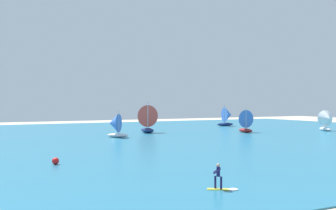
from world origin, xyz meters
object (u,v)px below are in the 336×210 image
Objects in this scene: sailboat_anchored_offshore at (327,120)px; sailboat_far_left at (115,125)px; sailboat_mid_right at (244,121)px; sailboat_leading at (227,116)px; kitesurfer at (221,180)px; sailboat_near_shore at (146,118)px; marker_buoy at (56,161)px.

sailboat_far_left is at bearing 172.50° from sailboat_anchored_offshore.
sailboat_mid_right is 1.10× the size of sailboat_far_left.
sailboat_leading is (-7.29, 22.33, 0.18)m from sailboat_anchored_offshore.
sailboat_far_left is at bearing -153.25° from sailboat_leading.
sailboat_leading is (40.45, 56.05, 1.62)m from kitesurfer.
sailboat_near_shore is (-16.26, 7.77, 0.46)m from sailboat_mid_right.
sailboat_leading is (8.72, 17.38, 0.11)m from sailboat_mid_right.
sailboat_anchored_offshore is at bearing -21.51° from sailboat_near_shore.
kitesurfer is 0.47× the size of sailboat_far_left.
sailboat_far_left is (-24.90, 0.44, -0.19)m from sailboat_mid_right.
sailboat_mid_right is (31.73, 38.66, 1.51)m from kitesurfer.
sailboat_near_shore is at bearing 71.57° from kitesurfer.
sailboat_anchored_offshore is (47.74, 33.72, 1.44)m from kitesurfer.
marker_buoy is at bearing -149.10° from sailboat_mid_right.
sailboat_leading is (24.98, 9.62, -0.35)m from sailboat_near_shore.
kitesurfer is at bearing -125.82° from sailboat_leading.
sailboat_anchored_offshore is at bearing -71.91° from sailboat_leading.
sailboat_anchored_offshore reaches higher than kitesurfer.
kitesurfer is 39.72m from sailboat_far_left.
sailboat_near_shore is 8.91× the size of marker_buoy.
sailboat_leading is at bearing 26.75° from sailboat_far_left.
sailboat_mid_right is 7.30× the size of marker_buoy.
sailboat_far_left is (6.83, 39.10, 1.32)m from kitesurfer.
kitesurfer is 0.44× the size of sailboat_anchored_offshore.
sailboat_anchored_offshore is 0.92× the size of sailboat_leading.
sailboat_anchored_offshore is 7.06× the size of marker_buoy.
sailboat_near_shore is at bearing 53.85° from marker_buoy.
sailboat_leading reaches higher than sailboat_mid_right.
sailboat_near_shore reaches higher than sailboat_anchored_offshore.
sailboat_near_shore is 11.35m from sailboat_far_left.
sailboat_mid_right reaches higher than kitesurfer.
sailboat_mid_right reaches higher than sailboat_anchored_offshore.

